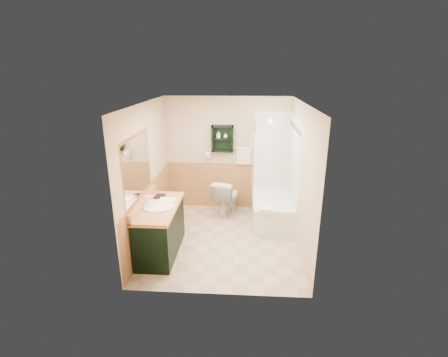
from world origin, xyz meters
TOP-DOWN VIEW (x-y plane):
  - floor at (0.00, 0.00)m, footprint 3.00×3.00m
  - back_wall at (0.00, 1.52)m, footprint 2.60×0.04m
  - left_wall at (-1.32, 0.00)m, footprint 0.04×3.00m
  - right_wall at (1.32, 0.00)m, footprint 0.04×3.00m
  - ceiling at (0.00, 0.00)m, footprint 2.60×3.00m
  - wainscot_left at (-1.29, 0.00)m, footprint 2.98×2.98m
  - wainscot_back at (0.00, 1.49)m, footprint 2.58×2.58m
  - mirror_frame at (-1.27, -0.55)m, footprint 1.30×1.30m
  - mirror_glass at (-1.27, -0.55)m, footprint 1.20×1.20m
  - tile_right at (1.28, 0.75)m, footprint 1.50×1.50m
  - tile_back at (1.03, 1.48)m, footprint 0.95×0.95m
  - tile_accent at (1.27, 0.75)m, footprint 1.50×1.50m
  - wall_shelf at (-0.10, 1.41)m, footprint 0.45×0.15m
  - hair_dryer at (-0.40, 1.43)m, footprint 0.10×0.24m
  - towel_bar at (0.35, 1.45)m, footprint 0.40×0.06m
  - curtain_rod at (0.53, 0.75)m, footprint 0.03×1.60m
  - shower_curtain at (0.53, 0.92)m, footprint 1.05×1.05m
  - vanity at (-0.99, -0.49)m, footprint 0.59×1.31m
  - bathtub at (0.93, 0.87)m, footprint 0.76×1.50m
  - toilet at (0.01, 1.09)m, footprint 0.65×0.87m
  - counter_towel at (-0.89, -0.30)m, footprint 0.27×0.21m
  - vanity_book at (-1.16, -0.08)m, footprint 0.16×0.03m
  - tub_towel at (0.75, 0.14)m, footprint 0.23×0.19m
  - soap_bottle_a at (-0.18, 1.40)m, footprint 0.08×0.15m
  - soap_bottle_b at (-0.04, 1.40)m, footprint 0.10×0.12m

SIDE VIEW (x-z plane):
  - floor at x=0.00m, z-range 0.00..0.00m
  - bathtub at x=0.93m, z-range 0.00..0.51m
  - toilet at x=0.01m, z-range 0.00..0.76m
  - vanity at x=-0.99m, z-range 0.00..0.83m
  - wainscot_left at x=-1.29m, z-range 0.00..1.00m
  - wainscot_back at x=0.00m, z-range 0.00..1.00m
  - tub_towel at x=0.75m, z-range 0.51..0.58m
  - counter_towel at x=-0.89m, z-range 0.83..0.87m
  - vanity_book at x=-1.16m, z-range 0.83..1.05m
  - tile_right at x=1.28m, z-range 0.00..2.10m
  - tile_back at x=1.03m, z-range 0.00..2.10m
  - shower_curtain at x=0.53m, z-range 0.30..2.00m
  - back_wall at x=0.00m, z-range 0.00..2.40m
  - left_wall at x=-1.32m, z-range 0.00..2.40m
  - right_wall at x=1.32m, z-range 0.00..2.40m
  - hair_dryer at x=-0.40m, z-range 1.11..1.29m
  - towel_bar at x=0.35m, z-range 1.15..1.55m
  - mirror_frame at x=-1.27m, z-range 1.00..2.00m
  - mirror_glass at x=-1.27m, z-range 1.05..1.95m
  - wall_shelf at x=-0.10m, z-range 1.27..1.83m
  - soap_bottle_a at x=-0.18m, z-range 1.56..1.63m
  - soap_bottle_b at x=-0.04m, z-range 1.56..1.65m
  - tile_accent at x=1.27m, z-range 1.85..1.95m
  - curtain_rod at x=0.53m, z-range 1.98..2.02m
  - ceiling at x=0.00m, z-range 2.40..2.44m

